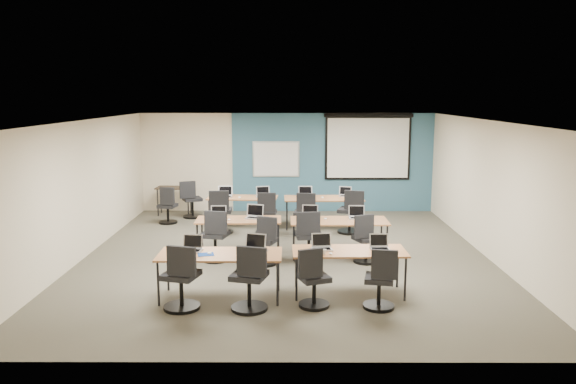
{
  "coord_description": "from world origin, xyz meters",
  "views": [
    {
      "loc": [
        0.08,
        -10.83,
        3.19
      ],
      "look_at": [
        0.04,
        0.4,
        1.24
      ],
      "focal_mm": 35.0,
      "sensor_mm": 36.0,
      "label": 1
    }
  ],
  "objects_px": {
    "laptop_10": "(305,194)",
    "training_table_mid_right": "(339,222)",
    "laptop_1": "(255,247)",
    "task_chair_11": "(351,215)",
    "task_chair_2": "(313,283)",
    "projector_screen": "(368,143)",
    "laptop_2": "(322,245)",
    "laptop_3": "(379,245)",
    "training_table_mid_left": "(239,221)",
    "task_chair_8": "(221,215)",
    "task_chair_9": "(266,217)",
    "laptop_0": "(192,247)",
    "whiteboard": "(276,159)",
    "task_chair_7": "(366,243)",
    "training_table_front_left": "(220,256)",
    "laptop_5": "(255,215)",
    "laptop_11": "(346,194)",
    "task_chair_0": "(181,283)",
    "laptop_7": "(357,215)",
    "training_table_back_left": "(243,199)",
    "task_chair_3": "(380,284)",
    "training_table_front_right": "(349,253)",
    "laptop_4": "(218,215)",
    "task_chair_4": "(215,240)",
    "training_table_back_right": "(324,199)",
    "laptop_8": "(225,194)",
    "spare_chair_a": "(191,203)",
    "task_chair_10": "(305,217)",
    "laptop_9": "(263,194)",
    "utility_table": "(174,190)",
    "spare_chair_b": "(168,208)",
    "task_chair_1": "(250,283)",
    "task_chair_6": "(309,241)"
  },
  "relations": [
    {
      "from": "training_table_mid_left",
      "to": "spare_chair_b",
      "type": "distance_m",
      "value": 3.42
    },
    {
      "from": "laptop_1",
      "to": "task_chair_11",
      "type": "distance_m",
      "value": 4.55
    },
    {
      "from": "laptop_0",
      "to": "utility_table",
      "type": "xyz_separation_m",
      "value": [
        -1.54,
        6.12,
        -0.13
      ]
    },
    {
      "from": "projector_screen",
      "to": "laptop_0",
      "type": "height_order",
      "value": "projector_screen"
    },
    {
      "from": "laptop_5",
      "to": "laptop_9",
      "type": "height_order",
      "value": "laptop_5"
    },
    {
      "from": "laptop_1",
      "to": "laptop_10",
      "type": "height_order",
      "value": "laptop_1"
    },
    {
      "from": "spare_chair_a",
      "to": "task_chair_10",
      "type": "bearing_deg",
      "value": -55.56
    },
    {
      "from": "laptop_4",
      "to": "laptop_11",
      "type": "distance_m",
      "value": 3.74
    },
    {
      "from": "task_chair_3",
      "to": "task_chair_9",
      "type": "relative_size",
      "value": 0.96
    },
    {
      "from": "whiteboard",
      "to": "task_chair_7",
      "type": "distance_m",
      "value": 5.29
    },
    {
      "from": "projector_screen",
      "to": "spare_chair_a",
      "type": "xyz_separation_m",
      "value": [
        -4.7,
        -0.84,
        -1.48
      ]
    },
    {
      "from": "laptop_2",
      "to": "laptop_3",
      "type": "height_order",
      "value": "laptop_2"
    },
    {
      "from": "training_table_front_right",
      "to": "laptop_4",
      "type": "distance_m",
      "value": 3.4
    },
    {
      "from": "laptop_8",
      "to": "laptop_9",
      "type": "distance_m",
      "value": 0.92
    },
    {
      "from": "spare_chair_b",
      "to": "task_chair_3",
      "type": "bearing_deg",
      "value": -39.3
    },
    {
      "from": "laptop_1",
      "to": "spare_chair_a",
      "type": "relative_size",
      "value": 0.35
    },
    {
      "from": "laptop_7",
      "to": "laptop_10",
      "type": "height_order",
      "value": "laptop_10"
    },
    {
      "from": "laptop_4",
      "to": "task_chair_1",
      "type": "bearing_deg",
      "value": -76.56
    },
    {
      "from": "laptop_10",
      "to": "training_table_mid_right",
      "type": "bearing_deg",
      "value": -78.57
    },
    {
      "from": "laptop_7",
      "to": "utility_table",
      "type": "relative_size",
      "value": 0.35
    },
    {
      "from": "training_table_mid_left",
      "to": "task_chair_8",
      "type": "bearing_deg",
      "value": 107.27
    },
    {
      "from": "task_chair_3",
      "to": "laptop_7",
      "type": "xyz_separation_m",
      "value": [
        -0.0,
        3.04,
        0.4
      ]
    },
    {
      "from": "training_table_back_left",
      "to": "laptop_0",
      "type": "distance_m",
      "value": 4.78
    },
    {
      "from": "laptop_0",
      "to": "laptop_7",
      "type": "xyz_separation_m",
      "value": [
        2.93,
        2.4,
        0.0
      ]
    },
    {
      "from": "task_chair_2",
      "to": "laptop_4",
      "type": "distance_m",
      "value": 3.52
    },
    {
      "from": "task_chair_0",
      "to": "laptop_3",
      "type": "relative_size",
      "value": 3.39
    },
    {
      "from": "task_chair_2",
      "to": "laptop_8",
      "type": "relative_size",
      "value": 2.8
    },
    {
      "from": "training_table_front_left",
      "to": "laptop_5",
      "type": "xyz_separation_m",
      "value": [
        0.39,
        2.58,
        0.11
      ]
    },
    {
      "from": "task_chair_1",
      "to": "task_chair_4",
      "type": "xyz_separation_m",
      "value": [
        -0.85,
        2.55,
        -0.0
      ]
    },
    {
      "from": "training_table_front_left",
      "to": "task_chair_11",
      "type": "height_order",
      "value": "task_chair_11"
    },
    {
      "from": "laptop_1",
      "to": "laptop_11",
      "type": "xyz_separation_m",
      "value": [
        1.92,
        4.89,
        -0.01
      ]
    },
    {
      "from": "spare_chair_a",
      "to": "task_chair_7",
      "type": "bearing_deg",
      "value": -68.06
    },
    {
      "from": "training_table_back_right",
      "to": "task_chair_6",
      "type": "distance_m",
      "value": 2.99
    },
    {
      "from": "training_table_back_right",
      "to": "task_chair_4",
      "type": "bearing_deg",
      "value": -129.73
    },
    {
      "from": "whiteboard",
      "to": "laptop_3",
      "type": "relative_size",
      "value": 4.23
    },
    {
      "from": "laptop_10",
      "to": "laptop_11",
      "type": "bearing_deg",
      "value": 4.01
    },
    {
      "from": "projector_screen",
      "to": "training_table_back_right",
      "type": "relative_size",
      "value": 1.26
    },
    {
      "from": "task_chair_2",
      "to": "laptop_7",
      "type": "relative_size",
      "value": 2.95
    },
    {
      "from": "task_chair_2",
      "to": "projector_screen",
      "type": "bearing_deg",
      "value": 55.76
    },
    {
      "from": "training_table_front_left",
      "to": "task_chair_7",
      "type": "relative_size",
      "value": 2.0
    },
    {
      "from": "laptop_1",
      "to": "training_table_mid_left",
      "type": "bearing_deg",
      "value": 119.89
    },
    {
      "from": "task_chair_9",
      "to": "laptop_11",
      "type": "distance_m",
      "value": 2.14
    },
    {
      "from": "task_chair_9",
      "to": "task_chair_11",
      "type": "relative_size",
      "value": 0.96
    },
    {
      "from": "task_chair_10",
      "to": "task_chair_8",
      "type": "bearing_deg",
      "value": -177.54
    },
    {
      "from": "task_chair_0",
      "to": "whiteboard",
      "type": "bearing_deg",
      "value": 95.88
    },
    {
      "from": "training_table_mid_right",
      "to": "laptop_8",
      "type": "height_order",
      "value": "laptop_8"
    },
    {
      "from": "laptop_0",
      "to": "whiteboard",
      "type": "bearing_deg",
      "value": 87.53
    },
    {
      "from": "laptop_3",
      "to": "laptop_11",
      "type": "xyz_separation_m",
      "value": [
        -0.08,
        4.76,
        0.0
      ]
    },
    {
      "from": "task_chair_4",
      "to": "laptop_11",
      "type": "xyz_separation_m",
      "value": [
        2.81,
        3.04,
        0.36
      ]
    },
    {
      "from": "whiteboard",
      "to": "training_table_back_right",
      "type": "distance_m",
      "value": 2.37
    }
  ]
}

